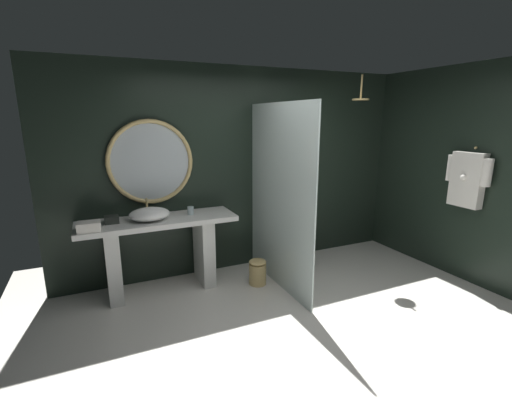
{
  "coord_description": "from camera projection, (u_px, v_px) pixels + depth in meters",
  "views": [
    {
      "loc": [
        -1.79,
        -2.43,
        1.98
      ],
      "look_at": [
        -0.35,
        0.71,
        1.13
      ],
      "focal_mm": 25.08,
      "sensor_mm": 36.0,
      "label": 1
    }
  ],
  "objects": [
    {
      "name": "ground_plane",
      "position": [
        321.0,
        335.0,
        3.34
      ],
      "size": [
        5.76,
        5.76,
        0.0
      ],
      "primitive_type": "plane",
      "color": "silver"
    },
    {
      "name": "back_wall_panel",
      "position": [
        242.0,
        170.0,
        4.71
      ],
      "size": [
        4.8,
        0.1,
        2.6
      ],
      "primitive_type": "cube",
      "color": "black",
      "rests_on": "ground_plane"
    },
    {
      "name": "side_wall_right",
      "position": [
        442.0,
        171.0,
        4.66
      ],
      "size": [
        0.1,
        2.47,
        2.6
      ],
      "primitive_type": "cube",
      "color": "black",
      "rests_on": "ground_plane"
    },
    {
      "name": "vanity_counter",
      "position": [
        160.0,
        245.0,
        4.11
      ],
      "size": [
        1.74,
        0.54,
        0.86
      ],
      "color": "silver",
      "rests_on": "ground_plane"
    },
    {
      "name": "vessel_sink",
      "position": [
        150.0,
        214.0,
        3.96
      ],
      "size": [
        0.44,
        0.36,
        0.22
      ],
      "color": "white",
      "rests_on": "vanity_counter"
    },
    {
      "name": "tumbler_cup",
      "position": [
        191.0,
        211.0,
        4.2
      ],
      "size": [
        0.07,
        0.07,
        0.1
      ],
      "primitive_type": "cylinder",
      "color": "silver",
      "rests_on": "vanity_counter"
    },
    {
      "name": "tissue_box",
      "position": [
        112.0,
        220.0,
        3.87
      ],
      "size": [
        0.15,
        0.14,
        0.08
      ],
      "primitive_type": "cube",
      "color": "#282D28",
      "rests_on": "vanity_counter"
    },
    {
      "name": "round_wall_mirror",
      "position": [
        151.0,
        162.0,
        4.11
      ],
      "size": [
        0.98,
        0.05,
        0.98
      ],
      "color": "tan"
    },
    {
      "name": "shower_glass_panel",
      "position": [
        279.0,
        198.0,
        4.12
      ],
      "size": [
        0.02,
        1.49,
        2.14
      ],
      "primitive_type": "cube",
      "color": "silver",
      "rests_on": "ground_plane"
    },
    {
      "name": "rain_shower_head",
      "position": [
        361.0,
        98.0,
        4.53
      ],
      "size": [
        0.22,
        0.22,
        0.31
      ],
      "color": "tan"
    },
    {
      "name": "hanging_bathrobe",
      "position": [
        468.0,
        178.0,
        4.2
      ],
      "size": [
        0.2,
        0.54,
        0.71
      ],
      "color": "tan"
    },
    {
      "name": "toilet",
      "position": [
        297.0,
        248.0,
        4.84
      ],
      "size": [
        0.39,
        0.58,
        0.53
      ],
      "color": "white",
      "rests_on": "ground_plane"
    },
    {
      "name": "waste_bin",
      "position": [
        258.0,
        272.0,
        4.33
      ],
      "size": [
        0.21,
        0.21,
        0.32
      ],
      "color": "tan",
      "rests_on": "ground_plane"
    },
    {
      "name": "folded_hand_towel",
      "position": [
        89.0,
        227.0,
        3.58
      ],
      "size": [
        0.23,
        0.18,
        0.1
      ],
      "primitive_type": "cube",
      "rotation": [
        0.0,
        0.0,
        -0.04
      ],
      "color": "silver",
      "rests_on": "vanity_counter"
    }
  ]
}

